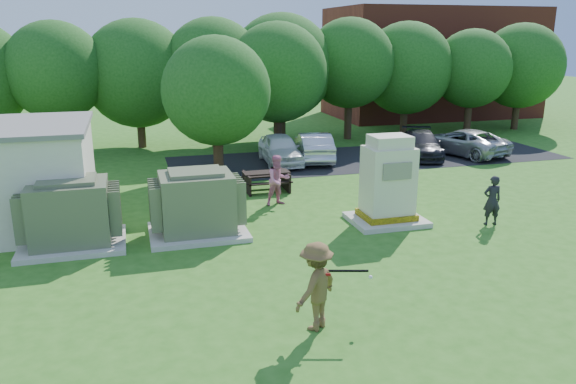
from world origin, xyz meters
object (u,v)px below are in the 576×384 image
object	(u,v)px
picnic_table	(266,179)
person_at_picnic	(278,180)
car_dark	(421,144)
batter	(316,286)
generator_cabinet	(388,185)
car_white	(280,149)
transformer_right	(197,205)
person_by_generator	(492,200)
car_silver_a	(314,146)
transformer_left	(70,215)
car_silver_b	(463,142)

from	to	relation	value
picnic_table	person_at_picnic	xyz separation A→B (m)	(-0.03, -1.97, 0.44)
car_dark	batter	bearing A→B (deg)	-105.03
person_at_picnic	car_dark	size ratio (longest dim) A/B	0.42
person_at_picnic	car_dark	distance (m)	11.12
generator_cabinet	person_at_picnic	size ratio (longest dim) A/B	1.58
car_white	batter	bearing A→B (deg)	-99.38
picnic_table	car_dark	xyz separation A→B (m)	(9.22, 4.19, 0.15)
transformer_right	person_by_generator	bearing A→B (deg)	-10.32
batter	generator_cabinet	bearing A→B (deg)	-163.78
car_dark	person_at_picnic	bearing A→B (deg)	-125.77
person_at_picnic	car_dark	xyz separation A→B (m)	(9.25, 6.16, -0.28)
car_white	car_dark	bearing A→B (deg)	-0.75
batter	person_by_generator	size ratio (longest dim) A/B	1.16
picnic_table	person_by_generator	distance (m)	8.64
car_silver_a	car_dark	xyz separation A→B (m)	(5.59, -0.64, -0.06)
transformer_right	person_by_generator	distance (m)	9.57
transformer_left	batter	distance (m)	8.49
batter	person_by_generator	bearing A→B (deg)	175.31
car_silver_a	generator_cabinet	bearing A→B (deg)	96.23
person_by_generator	generator_cabinet	bearing A→B (deg)	-11.98
transformer_right	person_by_generator	size ratio (longest dim) A/B	1.80
picnic_table	car_silver_a	distance (m)	6.05
transformer_right	car_dark	distance (m)	15.15
batter	car_silver_b	xyz separation A→B (m)	(13.20, 15.00, -0.29)
car_silver_a	picnic_table	bearing A→B (deg)	63.46
car_silver_a	transformer_left	bearing A→B (deg)	51.28
car_white	car_silver_b	bearing A→B (deg)	-0.56
person_at_picnic	car_silver_b	distance (m)	13.10
car_dark	car_silver_a	bearing A→B (deg)	-166.00
transformer_left	person_at_picnic	bearing A→B (deg)	19.00
picnic_table	person_at_picnic	size ratio (longest dim) A/B	0.99
batter	car_silver_a	world-z (taller)	batter
car_silver_b	picnic_table	bearing A→B (deg)	2.67
car_white	car_dark	xyz separation A→B (m)	(7.37, -0.50, -0.07)
person_at_picnic	car_silver_a	bearing A→B (deg)	49.78
transformer_left	car_silver_a	bearing A→B (deg)	40.91
generator_cabinet	car_dark	bearing A→B (deg)	55.33
generator_cabinet	picnic_table	xyz separation A→B (m)	(-2.92, 4.91, -0.79)
transformer_left	transformer_right	world-z (taller)	same
transformer_right	batter	size ratio (longest dim) A/B	1.55
transformer_left	car_white	bearing A→B (deg)	45.69
generator_cabinet	picnic_table	size ratio (longest dim) A/B	1.59
generator_cabinet	car_dark	xyz separation A→B (m)	(6.29, 9.10, -0.64)
transformer_left	person_at_picnic	world-z (taller)	transformer_left
transformer_left	car_dark	world-z (taller)	transformer_left
generator_cabinet	car_silver_b	size ratio (longest dim) A/B	0.60
car_dark	picnic_table	bearing A→B (deg)	-135.00
picnic_table	car_silver_b	bearing A→B (deg)	19.31
transformer_right	batter	distance (m)	6.78
batter	person_at_picnic	size ratio (longest dim) A/B	1.04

